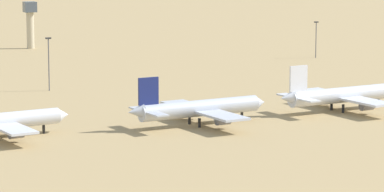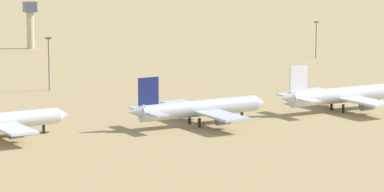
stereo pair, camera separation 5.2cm
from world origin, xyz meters
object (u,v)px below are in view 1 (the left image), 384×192
object	(u,v)px
light_pole_mid	(316,37)
light_pole_east	(49,60)
parked_jet_white_3	(341,95)
control_tower	(30,20)
parked_jet_navy_2	(198,109)

from	to	relation	value
light_pole_mid	light_pole_east	xyz separation A→B (m)	(-120.55, -46.65, 1.13)
parked_jet_white_3	light_pole_east	distance (m)	93.53
parked_jet_white_3	light_pole_mid	size ratio (longest dim) A/B	2.81
light_pole_mid	light_pole_east	distance (m)	129.27
control_tower	parked_jet_navy_2	bearing A→B (deg)	-91.21
parked_jet_navy_2	control_tower	xyz separation A→B (m)	(4.16, 197.07, 7.82)
parked_jet_white_3	control_tower	world-z (taller)	control_tower
light_pole_east	parked_jet_white_3	bearing A→B (deg)	-46.51
parked_jet_white_3	light_pole_east	world-z (taller)	light_pole_east
parked_jet_navy_2	control_tower	size ratio (longest dim) A/B	1.99
control_tower	light_pole_east	distance (m)	126.60
parked_jet_navy_2	light_pole_mid	size ratio (longest dim) A/B	2.77
parked_jet_white_3	control_tower	distance (m)	196.38
light_pole_mid	parked_jet_navy_2	bearing A→B (deg)	-130.15
parked_jet_white_3	light_pole_mid	bearing A→B (deg)	56.00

